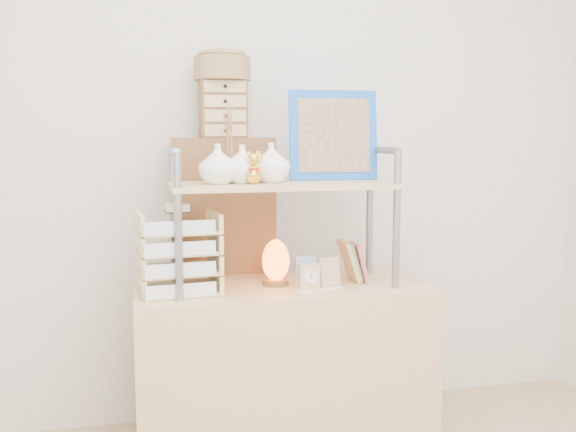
% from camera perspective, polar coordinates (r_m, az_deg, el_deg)
% --- Properties ---
extents(room_shell, '(3.42, 3.41, 2.61)m').
position_cam_1_polar(room_shell, '(1.83, 5.56, 17.66)').
color(room_shell, silver).
rests_on(room_shell, ground).
extents(desk, '(1.20, 0.50, 0.75)m').
position_cam_1_polar(desk, '(2.76, -0.43, -13.77)').
color(desk, tan).
rests_on(desk, ground).
extents(cabinet, '(0.47, 0.27, 1.35)m').
position_cam_1_polar(cabinet, '(2.98, -5.67, -6.14)').
color(cabinet, brown).
rests_on(cabinet, ground).
extents(hutch, '(0.90, 0.34, 0.80)m').
position_cam_1_polar(hutch, '(2.58, -1.18, 3.71)').
color(hutch, gray).
rests_on(hutch, desk).
extents(letter_tray, '(0.31, 0.29, 0.35)m').
position_cam_1_polar(letter_tray, '(2.54, -9.70, -3.62)').
color(letter_tray, '#E0C486').
rests_on(letter_tray, desk).
extents(salt_lamp, '(0.12, 0.12, 0.19)m').
position_cam_1_polar(salt_lamp, '(2.63, -1.11, -4.08)').
color(salt_lamp, brown).
rests_on(salt_lamp, desk).
extents(desk_clock, '(0.08, 0.05, 0.11)m').
position_cam_1_polar(desk_clock, '(2.53, 1.96, -5.48)').
color(desk_clock, tan).
rests_on(desk_clock, desk).
extents(postcard_stand, '(0.19, 0.10, 0.13)m').
position_cam_1_polar(postcard_stand, '(2.58, 2.71, -5.66)').
color(postcard_stand, white).
rests_on(postcard_stand, desk).
extents(drawer_chest, '(0.20, 0.16, 0.25)m').
position_cam_1_polar(drawer_chest, '(2.88, -5.81, 9.43)').
color(drawer_chest, brown).
rests_on(drawer_chest, cabinet).
extents(woven_basket, '(0.25, 0.25, 0.10)m').
position_cam_1_polar(woven_basket, '(2.90, -5.86, 12.89)').
color(woven_basket, brown).
rests_on(woven_basket, drawer_chest).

